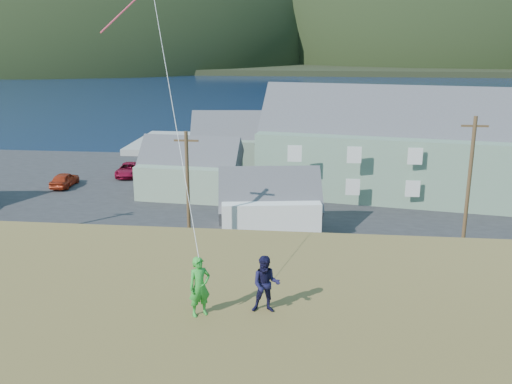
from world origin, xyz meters
TOP-DOWN VIEW (x-y plane):
  - ground at (0.00, 0.00)m, footprint 900.00×900.00m
  - grass_strip at (0.00, -2.00)m, footprint 110.00×8.00m
  - waterfront_lot at (0.00, 17.00)m, footprint 72.00×36.00m
  - wharf at (-6.00, 40.00)m, footprint 26.00×14.00m
  - far_shore at (0.00, 330.00)m, footprint 900.00×320.00m
  - far_hills at (35.59, 279.38)m, footprint 760.00×265.00m
  - lodge at (17.30, 18.60)m, footprint 35.94×15.12m
  - shed_palegreen_near at (-6.49, 16.61)m, footprint 9.72×6.55m
  - shed_white at (1.75, 7.16)m, footprint 8.33×6.15m
  - shed_palegreen_far at (-2.82, 27.93)m, footprint 12.26×7.75m
  - utility_poles at (-2.39, 1.50)m, footprint 34.08×0.24m
  - parked_cars at (-9.22, 20.20)m, footprint 24.28×12.18m
  - kite_flyer_green at (2.06, -19.70)m, footprint 0.75×0.69m
  - kite_flyer_navy at (3.86, -19.30)m, footprint 0.84×0.68m

SIDE VIEW (x-z plane):
  - ground at x=0.00m, z-range 0.00..0.00m
  - grass_strip at x=0.00m, z-range 0.00..0.10m
  - waterfront_lot at x=0.00m, z-range 0.00..0.12m
  - wharf at x=-6.00m, z-range 0.00..0.90m
  - parked_cars at x=-9.22m, z-range 0.05..1.64m
  - far_shore at x=0.00m, z-range 0.00..2.00m
  - far_hills at x=35.59m, z-range -69.50..73.50m
  - shed_white at x=1.75m, z-range -0.70..5.41m
  - shed_palegreen_near at x=-6.49m, z-range -0.83..5.92m
  - shed_palegreen_far at x=-2.82m, z-range -0.94..6.94m
  - lodge at x=17.30m, z-range -1.42..10.84m
  - utility_poles at x=-2.39m, z-range -0.13..9.73m
  - kite_flyer_navy at x=3.86m, z-range 7.20..8.86m
  - kite_flyer_green at x=2.06m, z-range 7.20..8.91m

